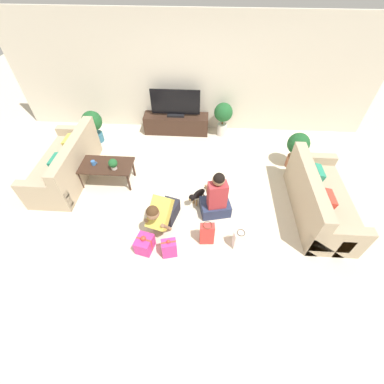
% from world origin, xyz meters
% --- Properties ---
extents(ground_plane, '(16.00, 16.00, 0.00)m').
position_xyz_m(ground_plane, '(0.00, 0.00, 0.00)').
color(ground_plane, beige).
extents(wall_back, '(8.40, 0.06, 2.60)m').
position_xyz_m(wall_back, '(0.00, 2.63, 1.30)').
color(wall_back, beige).
rests_on(wall_back, ground_plane).
extents(sofa_left, '(0.85, 1.90, 0.88)m').
position_xyz_m(sofa_left, '(-2.43, 0.54, 0.31)').
color(sofa_left, tan).
rests_on(sofa_left, ground_plane).
extents(sofa_right, '(0.85, 1.90, 0.88)m').
position_xyz_m(sofa_right, '(2.43, -0.11, 0.31)').
color(sofa_right, tan).
rests_on(sofa_right, ground_plane).
extents(coffee_table, '(1.09, 0.55, 0.45)m').
position_xyz_m(coffee_table, '(-1.58, 0.44, 0.40)').
color(coffee_table, '#382319').
rests_on(coffee_table, ground_plane).
extents(tv_console, '(1.58, 0.42, 0.46)m').
position_xyz_m(tv_console, '(-0.38, 2.35, 0.23)').
color(tv_console, '#382319').
rests_on(tv_console, ground_plane).
extents(tv, '(1.16, 0.20, 0.65)m').
position_xyz_m(tv, '(-0.38, 2.35, 0.74)').
color(tv, black).
rests_on(tv, tv_console).
extents(potted_plant_corner_right, '(0.45, 0.45, 0.81)m').
position_xyz_m(potted_plant_corner_right, '(2.28, 1.19, 0.51)').
color(potted_plant_corner_right, '#A36042').
rests_on(potted_plant_corner_right, ground_plane).
extents(potted_plant_back_right, '(0.44, 0.44, 0.83)m').
position_xyz_m(potted_plant_back_right, '(0.76, 2.30, 0.54)').
color(potted_plant_back_right, beige).
rests_on(potted_plant_back_right, ground_plane).
extents(potted_plant_corner_left, '(0.46, 0.46, 0.77)m').
position_xyz_m(potted_plant_corner_left, '(-2.28, 1.84, 0.46)').
color(potted_plant_corner_left, '#336B84').
rests_on(potted_plant_corner_left, ground_plane).
extents(person_kneeling, '(0.52, 0.85, 0.82)m').
position_xyz_m(person_kneeling, '(-0.30, -0.61, 0.37)').
color(person_kneeling, '#23232D').
rests_on(person_kneeling, ground_plane).
extents(person_sitting, '(0.60, 0.55, 0.99)m').
position_xyz_m(person_sitting, '(0.60, -0.25, 0.37)').
color(person_sitting, '#283351').
rests_on(person_sitting, ground_plane).
extents(dog, '(0.33, 0.36, 0.31)m').
position_xyz_m(dog, '(0.26, -0.04, 0.21)').
color(dog, black).
rests_on(dog, ground_plane).
extents(gift_box_a, '(0.31, 0.34, 0.35)m').
position_xyz_m(gift_box_a, '(-0.54, -1.09, 0.14)').
color(gift_box_a, '#CC3389').
rests_on(gift_box_a, ground_plane).
extents(gift_box_b, '(0.26, 0.21, 0.39)m').
position_xyz_m(gift_box_b, '(-0.13, -1.16, 0.17)').
color(gift_box_b, '#CC3389').
rests_on(gift_box_b, ground_plane).
extents(gift_bag_a, '(0.24, 0.16, 0.46)m').
position_xyz_m(gift_bag_a, '(0.46, -0.89, 0.22)').
color(gift_bag_a, red).
rests_on(gift_bag_a, ground_plane).
extents(gift_bag_b, '(0.22, 0.16, 0.39)m').
position_xyz_m(gift_bag_b, '(0.99, -0.94, 0.18)').
color(gift_bag_b, white).
rests_on(gift_bag_b, ground_plane).
extents(mug, '(0.12, 0.08, 0.09)m').
position_xyz_m(mug, '(-1.78, 0.43, 0.50)').
color(mug, '#386BAD').
rests_on(mug, coffee_table).
extents(tabletop_plant, '(0.17, 0.17, 0.22)m').
position_xyz_m(tabletop_plant, '(-1.35, 0.34, 0.57)').
color(tabletop_plant, beige).
rests_on(tabletop_plant, coffee_table).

